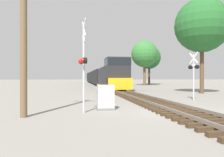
# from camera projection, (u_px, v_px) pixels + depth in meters

# --- Properties ---
(ground_plane) EXTENTS (400.00, 400.00, 0.00)m
(ground_plane) POSITION_uv_depth(u_px,v_px,m) (179.00, 112.00, 11.10)
(ground_plane) COLOR gray
(rail_track_bed) EXTENTS (2.60, 160.00, 0.31)m
(rail_track_bed) POSITION_uv_depth(u_px,v_px,m) (179.00, 110.00, 11.10)
(rail_track_bed) COLOR #42301E
(rail_track_bed) RESTS_ON ground
(freight_train) EXTENTS (2.99, 65.57, 4.34)m
(freight_train) POSITION_uv_depth(u_px,v_px,m) (97.00, 77.00, 57.53)
(freight_train) COLOR #232326
(freight_train) RESTS_ON ground
(crossing_signal_near) EXTENTS (0.44, 1.01, 4.68)m
(crossing_signal_near) POSITION_uv_depth(u_px,v_px,m) (83.00, 62.00, 10.96)
(crossing_signal_near) COLOR #B7B7BC
(crossing_signal_near) RESTS_ON ground
(crossing_signal_far) EXTENTS (0.53, 1.01, 3.75)m
(crossing_signal_far) POSITION_uv_depth(u_px,v_px,m) (194.00, 70.00, 17.00)
(crossing_signal_far) COLOR #B7B7BC
(crossing_signal_far) RESTS_ON ground
(relay_cabinet) EXTENTS (0.98, 0.71, 1.37)m
(relay_cabinet) POSITION_uv_depth(u_px,v_px,m) (106.00, 98.00, 11.97)
(relay_cabinet) COLOR slate
(relay_cabinet) RESTS_ON ground
(utility_pole) EXTENTS (1.80, 0.30, 8.46)m
(utility_pole) POSITION_uv_depth(u_px,v_px,m) (24.00, 20.00, 9.68)
(utility_pole) COLOR brown
(utility_pole) RESTS_ON ground
(tree_far_right) EXTENTS (6.00, 6.00, 10.60)m
(tree_far_right) POSITION_uv_depth(u_px,v_px,m) (202.00, 26.00, 24.28)
(tree_far_right) COLOR brown
(tree_far_right) RESTS_ON ground
(tree_mid_background) EXTENTS (6.04, 6.04, 10.17)m
(tree_mid_background) POSITION_uv_depth(u_px,v_px,m) (145.00, 54.00, 49.58)
(tree_mid_background) COLOR brown
(tree_mid_background) RESTS_ON ground
(tree_deep_background) EXTENTS (6.12, 6.12, 10.23)m
(tree_deep_background) POSITION_uv_depth(u_px,v_px,m) (149.00, 57.00, 57.98)
(tree_deep_background) COLOR #473521
(tree_deep_background) RESTS_ON ground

